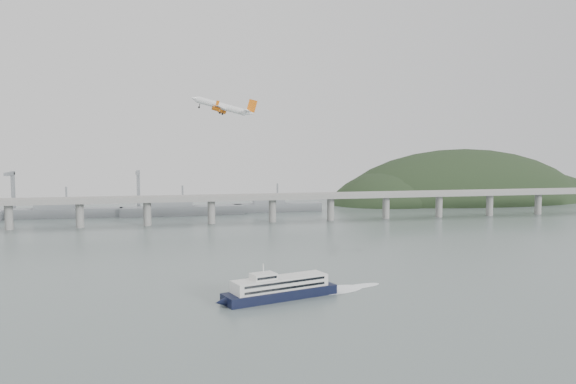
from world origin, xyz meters
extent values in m
plane|color=slate|center=(0.00, 0.00, 0.00)|extent=(900.00, 900.00, 0.00)
cube|color=gray|center=(0.00, 200.00, 20.00)|extent=(800.00, 22.00, 2.20)
cube|color=gray|center=(0.00, 189.50, 22.00)|extent=(800.00, 0.60, 1.80)
cube|color=gray|center=(0.00, 210.50, 22.00)|extent=(800.00, 0.60, 1.80)
cylinder|color=gray|center=(-180.00, 200.00, 9.50)|extent=(6.00, 6.00, 21.00)
cylinder|color=gray|center=(-130.00, 200.00, 9.50)|extent=(6.00, 6.00, 21.00)
cylinder|color=gray|center=(-80.00, 200.00, 9.50)|extent=(6.00, 6.00, 21.00)
cylinder|color=gray|center=(-30.00, 200.00, 9.50)|extent=(6.00, 6.00, 21.00)
cylinder|color=gray|center=(20.00, 200.00, 9.50)|extent=(6.00, 6.00, 21.00)
cylinder|color=gray|center=(70.00, 200.00, 9.50)|extent=(6.00, 6.00, 21.00)
cylinder|color=gray|center=(120.00, 200.00, 9.50)|extent=(6.00, 6.00, 21.00)
cylinder|color=gray|center=(170.00, 200.00, 9.50)|extent=(6.00, 6.00, 21.00)
cylinder|color=gray|center=(220.00, 200.00, 9.50)|extent=(6.00, 6.00, 21.00)
cylinder|color=gray|center=(270.00, 200.00, 9.50)|extent=(6.00, 6.00, 21.00)
ellipsoid|color=black|center=(270.00, 330.00, -18.00)|extent=(320.00, 150.00, 156.00)
ellipsoid|color=black|center=(175.00, 320.00, -12.00)|extent=(140.00, 110.00, 96.00)
ellipsoid|color=black|center=(360.00, 340.00, -25.00)|extent=(220.00, 140.00, 120.00)
cube|color=slate|center=(-150.00, 270.00, 4.00)|extent=(95.67, 20.15, 8.00)
cube|color=slate|center=(-159.50, 270.00, 12.00)|extent=(33.90, 15.02, 8.00)
cylinder|color=slate|center=(-150.00, 270.00, 20.00)|extent=(1.60, 1.60, 14.00)
cube|color=slate|center=(-50.00, 265.00, 4.00)|extent=(110.55, 21.43, 8.00)
cube|color=slate|center=(-61.00, 265.00, 12.00)|extent=(39.01, 16.73, 8.00)
cylinder|color=slate|center=(-50.00, 265.00, 20.00)|extent=(1.60, 1.60, 14.00)
cube|color=slate|center=(40.00, 275.00, 4.00)|extent=(85.00, 13.60, 8.00)
cube|color=slate|center=(31.50, 275.00, 12.00)|extent=(29.75, 11.90, 8.00)
cylinder|color=slate|center=(40.00, 275.00, 20.00)|extent=(1.60, 1.60, 14.00)
cube|color=slate|center=(-200.00, 300.00, 20.00)|extent=(3.00, 3.00, 40.00)
cube|color=slate|center=(-200.00, 290.00, 38.00)|extent=(3.00, 28.00, 3.00)
cube|color=slate|center=(-90.00, 300.00, 20.00)|extent=(3.00, 3.00, 40.00)
cube|color=slate|center=(-90.00, 290.00, 38.00)|extent=(3.00, 28.00, 3.00)
cube|color=black|center=(-23.31, -32.72, 1.91)|extent=(48.96, 24.74, 3.81)
cone|color=black|center=(-47.96, -40.16, 1.91)|extent=(5.67, 5.03, 3.81)
cube|color=silver|center=(-23.31, -32.72, 6.20)|extent=(41.10, 20.71, 4.77)
cube|color=black|center=(-21.92, -37.33, 7.44)|extent=(34.74, 10.62, 0.95)
cube|color=black|center=(-21.92, -37.33, 5.15)|extent=(34.74, 10.62, 0.95)
cube|color=black|center=(-24.70, -28.11, 7.44)|extent=(34.74, 10.62, 0.95)
cube|color=black|center=(-24.70, -28.11, 5.15)|extent=(34.74, 10.62, 0.95)
cube|color=silver|center=(-30.61, -34.93, 9.82)|extent=(11.06, 9.15, 2.48)
cube|color=black|center=(-29.63, -38.17, 9.82)|extent=(8.25, 2.59, 0.95)
cylinder|color=silver|center=(-30.61, -34.93, 12.88)|extent=(0.59, 0.59, 3.81)
ellipsoid|color=white|center=(2.26, -25.00, 0.05)|extent=(30.27, 21.09, 0.19)
ellipsoid|color=white|center=(15.04, -21.14, 0.05)|extent=(21.71, 12.53, 0.19)
cylinder|color=white|center=(-31.71, 103.26, 86.78)|extent=(30.63, 17.84, 12.66)
cone|color=white|center=(-47.99, 110.21, 91.71)|extent=(6.80, 6.11, 5.27)
cone|color=white|center=(-14.77, 96.06, 82.24)|extent=(7.65, 6.21, 5.58)
cube|color=white|center=(-31.00, 102.89, 85.37)|extent=(20.00, 38.28, 3.90)
cube|color=white|center=(-15.57, 96.45, 83.32)|extent=(8.56, 14.14, 1.96)
cube|color=orange|center=(-13.54, 95.80, 86.66)|extent=(6.73, 2.75, 8.59)
cylinder|color=orange|center=(-30.56, 109.47, 83.96)|extent=(5.98, 4.71, 3.88)
cylinder|color=black|center=(-32.70, 110.39, 84.61)|extent=(2.06, 2.77, 2.66)
cube|color=white|center=(-30.26, 109.41, 85.07)|extent=(3.02, 1.43, 2.11)
cylinder|color=orange|center=(-35.35, 97.80, 84.60)|extent=(5.98, 4.71, 3.88)
cylinder|color=black|center=(-37.49, 98.71, 85.25)|extent=(2.06, 2.77, 2.66)
cube|color=white|center=(-35.04, 97.73, 85.70)|extent=(3.02, 1.43, 2.11)
cylinder|color=black|center=(-30.42, 105.77, 83.23)|extent=(1.26, 0.70, 2.78)
cylinder|color=black|center=(-30.76, 105.84, 82.01)|extent=(1.63, 0.97, 1.58)
cylinder|color=black|center=(-32.68, 100.25, 83.53)|extent=(1.26, 0.70, 2.78)
cylinder|color=black|center=(-33.02, 100.33, 82.31)|extent=(1.63, 0.97, 1.58)
cylinder|color=black|center=(-44.78, 108.66, 87.39)|extent=(1.26, 0.70, 2.78)
cylinder|color=black|center=(-45.12, 108.73, 86.17)|extent=(1.63, 0.97, 1.58)
cube|color=orange|center=(-21.20, 119.99, 85.09)|extent=(2.45, 1.06, 3.16)
cube|color=orange|center=(-36.00, 83.90, 87.06)|extent=(2.45, 1.06, 3.16)
camera|label=1|loc=(-69.84, -250.07, 60.20)|focal=35.00mm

